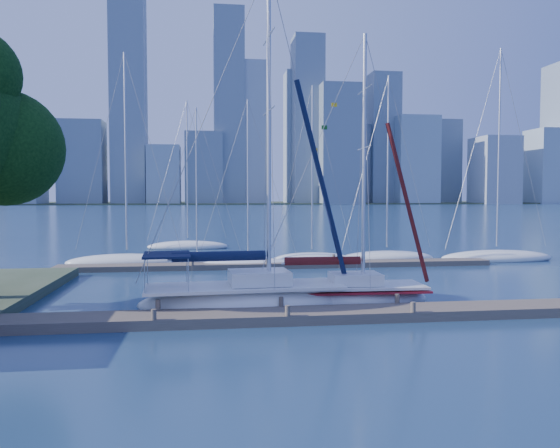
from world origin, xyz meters
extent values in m
plane|color=navy|center=(0.00, 0.00, 0.00)|extent=(700.00, 700.00, 0.00)
cube|color=brown|center=(0.00, 0.00, 0.20)|extent=(26.00, 2.00, 0.40)
cube|color=brown|center=(2.00, 16.00, 0.18)|extent=(30.00, 1.80, 0.36)
cube|color=#38472D|center=(0.00, 320.00, 0.00)|extent=(800.00, 100.00, 1.50)
sphere|color=black|center=(-12.20, 5.29, 7.17)|extent=(5.31, 5.31, 5.31)
ellipsoid|color=silver|center=(-1.41, 2.36, 0.27)|extent=(9.39, 3.56, 1.62)
cube|color=silver|center=(-1.41, 2.36, 1.02)|extent=(8.69, 3.28, 0.13)
cube|color=silver|center=(-0.77, 2.40, 1.40)|extent=(2.70, 2.11, 0.59)
cylinder|color=silver|center=(-0.33, 2.43, 7.97)|extent=(0.19, 0.19, 13.77)
cylinder|color=silver|center=(-2.52, 2.30, 2.27)|extent=(4.37, 0.37, 0.11)
cylinder|color=black|center=(-2.52, 2.30, 2.37)|extent=(4.04, 0.67, 0.43)
cube|color=black|center=(-4.72, 2.17, 2.48)|extent=(2.09, 2.68, 0.09)
ellipsoid|color=silver|center=(3.11, 2.76, 0.23)|extent=(8.00, 2.80, 1.39)
cube|color=silver|center=(3.11, 2.76, 0.88)|extent=(7.41, 2.57, 0.11)
cube|color=silver|center=(3.66, 2.75, 1.21)|extent=(2.27, 1.74, 0.51)
cylinder|color=silver|center=(4.03, 2.74, 6.57)|extent=(0.17, 0.17, 11.29)
cylinder|color=silver|center=(2.15, 2.78, 1.95)|extent=(3.76, 0.19, 0.09)
cylinder|color=#470F0F|center=(2.15, 2.78, 2.04)|extent=(3.47, 0.46, 0.37)
cube|color=maroon|center=(3.11, 2.76, 0.72)|extent=(7.58, 2.68, 0.09)
ellipsoid|color=silver|center=(-8.67, 18.51, 0.23)|extent=(8.86, 5.77, 1.25)
cylinder|color=silver|center=(-8.67, 18.51, 8.06)|extent=(0.14, 0.14, 13.86)
ellipsoid|color=silver|center=(-3.75, 18.96, 0.17)|extent=(7.10, 4.49, 0.96)
cylinder|color=silver|center=(-3.75, 18.96, 6.11)|extent=(0.10, 0.10, 10.48)
ellipsoid|color=silver|center=(-0.18, 16.54, 0.17)|extent=(6.99, 2.65, 0.95)
cylinder|color=silver|center=(-0.18, 16.54, 6.23)|extent=(0.10, 0.10, 10.74)
ellipsoid|color=silver|center=(4.85, 19.08, 0.19)|extent=(6.27, 3.81, 1.03)
cylinder|color=silver|center=(4.85, 19.08, 7.06)|extent=(0.11, 0.11, 12.24)
ellipsoid|color=silver|center=(10.58, 18.64, 0.21)|extent=(7.61, 3.29, 1.17)
cylinder|color=silver|center=(10.58, 18.64, 7.52)|extent=(0.13, 0.13, 12.92)
ellipsoid|color=silver|center=(18.89, 17.53, 0.23)|extent=(9.20, 3.68, 1.25)
cylinder|color=silver|center=(18.89, 17.53, 8.57)|extent=(0.14, 0.14, 14.87)
ellipsoid|color=silver|center=(-4.78, 30.35, 0.20)|extent=(7.82, 4.17, 1.13)
cylinder|color=silver|center=(-4.78, 30.35, 7.40)|extent=(0.12, 0.12, 12.74)
cube|color=gray|center=(-96.77, 283.96, 22.09)|extent=(14.59, 23.42, 44.18)
cube|color=slate|center=(-69.73, 287.50, 22.69)|extent=(23.60, 17.63, 45.38)
cube|color=#98A3B7|center=(-47.55, 309.43, 17.01)|extent=(15.02, 17.61, 34.02)
cube|color=gray|center=(-25.94, 284.92, 16.07)|extent=(17.53, 19.81, 32.14)
cube|color=slate|center=(-4.22, 286.68, 20.01)|extent=(20.63, 16.86, 40.02)
cube|color=#98A3B7|center=(21.35, 289.48, 40.02)|extent=(18.65, 14.99, 80.04)
cube|color=gray|center=(51.90, 304.67, 39.28)|extent=(15.40, 17.46, 78.56)
cube|color=slate|center=(70.99, 278.50, 33.29)|extent=(22.33, 18.95, 66.58)
cube|color=#98A3B7|center=(91.42, 294.72, 23.10)|extent=(14.82, 17.11, 46.21)
cube|color=gray|center=(115.77, 279.60, 24.98)|extent=(23.53, 18.80, 49.97)
cube|color=slate|center=(147.05, 309.52, 26.14)|extent=(16.02, 17.52, 52.27)
cube|color=#98A3B7|center=(164.09, 278.94, 19.47)|extent=(21.76, 23.94, 38.93)
cube|color=gray|center=(194.50, 279.05, 21.98)|extent=(13.18, 21.38, 43.97)
cube|color=slate|center=(-45.00, 290.00, 58.51)|extent=(18.49, 18.00, 117.03)
cube|color=slate|center=(10.00, 290.00, 54.37)|extent=(16.88, 18.00, 108.74)
cube|color=slate|center=(55.00, 290.00, 47.77)|extent=(17.08, 18.00, 95.53)
cube|color=slate|center=(100.00, 290.00, 37.85)|extent=(16.88, 18.00, 75.70)
camera|label=1|loc=(-3.05, -21.26, 5.00)|focal=35.00mm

